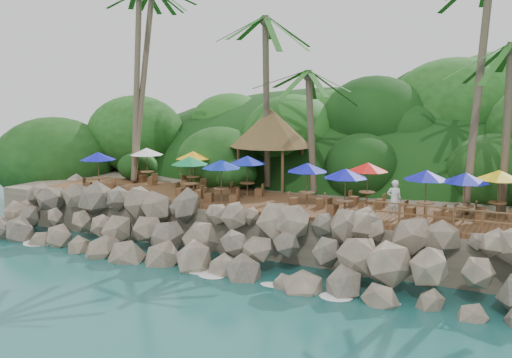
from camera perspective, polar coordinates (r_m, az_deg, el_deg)
The scene contains 12 objects.
ground at distance 25.85m, azimuth -6.21°, elevation -9.32°, with size 140.00×140.00×0.00m, color #19514F.
land_base at distance 39.51m, azimuth 6.69°, elevation -1.37°, with size 32.00×25.20×2.10m, color gray.
jungle_hill at distance 46.68m, azimuth 9.93°, elevation -1.16°, with size 44.80×28.00×15.40m, color #143811.
seawall at distance 27.14m, azimuth -3.91°, elevation -5.87°, with size 29.00×4.00×2.30m, color gray, non-canonical shape.
terrace at distance 30.30m, azimuth -0.00°, elevation -2.24°, with size 26.00×5.00×0.20m, color brown.
jungle_foliage at distance 38.79m, azimuth 6.14°, elevation -3.13°, with size 44.00×16.00×12.00m, color #143811, non-canonical shape.
foam_line at distance 26.08m, azimuth -5.84°, elevation -9.08°, with size 25.20×0.80×0.06m.
palms at distance 32.20m, azimuth 3.34°, elevation 16.32°, with size 27.22×7.35×13.72m.
palapa at distance 33.76m, azimuth 1.48°, elevation 5.05°, with size 4.79×4.79×4.60m.
dining_clusters at distance 29.29m, azimuth 2.34°, elevation 1.16°, with size 22.84×5.22×2.19m.
railing at distance 24.91m, azimuth 17.61°, elevation -3.46°, with size 6.10×0.10×1.00m.
waiter at distance 26.46m, azimuth 13.42°, elevation -1.97°, with size 0.64×0.42×1.76m, color silver.
Camera 1 is at (13.68, -20.39, 8.08)m, focal length 40.70 mm.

